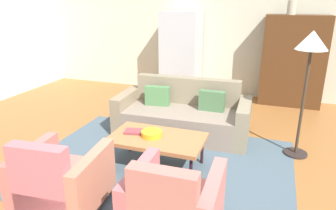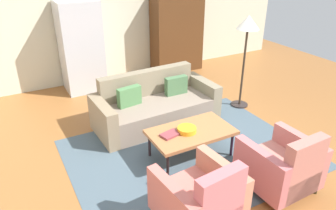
{
  "view_description": "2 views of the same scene",
  "coord_description": "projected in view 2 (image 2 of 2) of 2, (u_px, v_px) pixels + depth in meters",
  "views": [
    {
      "loc": [
        1.08,
        -3.33,
        2.09
      ],
      "look_at": [
        -0.27,
        0.49,
        0.69
      ],
      "focal_mm": 32.87,
      "sensor_mm": 36.0,
      "label": 1
    },
    {
      "loc": [
        -2.4,
        -3.33,
        2.79
      ],
      "look_at": [
        -0.42,
        0.33,
        0.72
      ],
      "focal_mm": 34.46,
      "sensor_mm": 36.0,
      "label": 2
    }
  ],
  "objects": [
    {
      "name": "armchair_right",
      "position": [
        283.0,
        167.0,
        3.95
      ],
      "size": [
        0.82,
        0.82,
        0.88
      ],
      "rotation": [
        0.0,
        0.0,
        0.03
      ],
      "color": "#392B0F",
      "rests_on": "ground"
    },
    {
      "name": "cabinet",
      "position": [
        177.0,
        34.0,
        7.68
      ],
      "size": [
        1.2,
        0.51,
        1.8
      ],
      "color": "#4D2C15",
      "rests_on": "ground"
    },
    {
      "name": "couch",
      "position": [
        154.0,
        106.0,
        5.57
      ],
      "size": [
        2.13,
        0.98,
        0.86
      ],
      "rotation": [
        0.0,
        0.0,
        3.18
      ],
      "color": "gray",
      "rests_on": "ground"
    },
    {
      "name": "refrigerator",
      "position": [
        81.0,
        47.0,
        6.6
      ],
      "size": [
        0.8,
        0.73,
        1.85
      ],
      "color": "#B7BABF",
      "rests_on": "ground"
    },
    {
      "name": "ground_plane",
      "position": [
        203.0,
        150.0,
        4.89
      ],
      "size": [
        10.82,
        10.82,
        0.0
      ],
      "primitive_type": "plane",
      "color": "#955D2E"
    },
    {
      "name": "area_rug",
      "position": [
        188.0,
        153.0,
        4.81
      ],
      "size": [
        3.4,
        2.6,
        0.01
      ],
      "primitive_type": "cube",
      "color": "#465864",
      "rests_on": "ground"
    },
    {
      "name": "book_stack",
      "position": [
        170.0,
        134.0,
        4.46
      ],
      "size": [
        0.29,
        0.22,
        0.03
      ],
      "color": "brown",
      "rests_on": "coffee_table"
    },
    {
      "name": "floor_lamp",
      "position": [
        247.0,
        31.0,
        5.62
      ],
      "size": [
        0.4,
        0.4,
        1.72
      ],
      "color": "#2B2322",
      "rests_on": "ground"
    },
    {
      "name": "wall_back",
      "position": [
        114.0,
        15.0,
        7.13
      ],
      "size": [
        9.02,
        0.12,
        2.8
      ],
      "primitive_type": "cube",
      "color": "beige",
      "rests_on": "ground"
    },
    {
      "name": "fruit_bowl",
      "position": [
        187.0,
        130.0,
        4.53
      ],
      "size": [
        0.27,
        0.27,
        0.07
      ],
      "primitive_type": "cylinder",
      "color": "orange",
      "rests_on": "coffee_table"
    },
    {
      "name": "armchair_left",
      "position": [
        202.0,
        200.0,
        3.44
      ],
      "size": [
        0.87,
        0.87,
        0.88
      ],
      "rotation": [
        0.0,
        0.0,
        0.1
      ],
      "color": "#33211C",
      "rests_on": "ground"
    },
    {
      "name": "coffee_table",
      "position": [
        191.0,
        133.0,
        4.59
      ],
      "size": [
        1.2,
        0.7,
        0.43
      ],
      "color": "black",
      "rests_on": "ground"
    }
  ]
}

